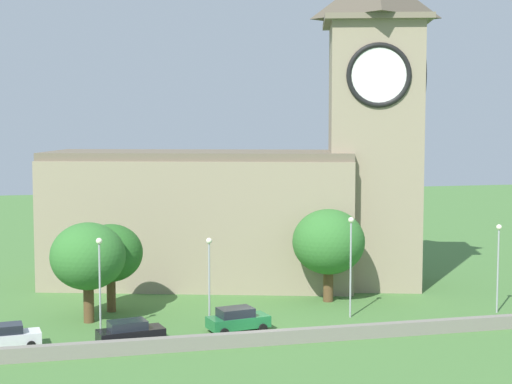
# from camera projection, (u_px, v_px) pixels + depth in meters

# --- Properties ---
(ground_plane) EXTENTS (200.00, 200.00, 0.00)m
(ground_plane) POSITION_uv_depth(u_px,v_px,m) (219.00, 292.00, 71.14)
(ground_plane) COLOR #477538
(church) EXTENTS (35.99, 19.92, 28.60)m
(church) POSITION_uv_depth(u_px,v_px,m) (258.00, 187.00, 74.35)
(church) COLOR gray
(church) RESTS_ON ground
(quay_barrier) EXTENTS (54.57, 0.70, 0.95)m
(quay_barrier) POSITION_uv_depth(u_px,v_px,m) (269.00, 338.00, 54.41)
(quay_barrier) COLOR gray
(quay_barrier) RESTS_ON ground
(car_white) EXTENTS (4.52, 2.43, 1.64)m
(car_white) POSITION_uv_depth(u_px,v_px,m) (6.00, 336.00, 53.45)
(car_white) COLOR silver
(car_white) RESTS_ON ground
(car_black) EXTENTS (4.71, 2.76, 1.64)m
(car_black) POSITION_uv_depth(u_px,v_px,m) (130.00, 332.00, 54.47)
(car_black) COLOR black
(car_black) RESTS_ON ground
(car_green) EXTENTS (4.65, 2.88, 1.75)m
(car_green) POSITION_uv_depth(u_px,v_px,m) (238.00, 319.00, 57.71)
(car_green) COLOR #1E6B38
(car_green) RESTS_ON ground
(streetlamp_west_mid) EXTENTS (0.44, 0.44, 6.96)m
(streetlamp_west_mid) POSITION_uv_depth(u_px,v_px,m) (100.00, 271.00, 56.18)
(streetlamp_west_mid) COLOR #9EA0A5
(streetlamp_west_mid) RESTS_ON ground
(streetlamp_central) EXTENTS (0.44, 0.44, 6.60)m
(streetlamp_central) POSITION_uv_depth(u_px,v_px,m) (209.00, 267.00, 58.71)
(streetlamp_central) COLOR #9EA0A5
(streetlamp_central) RESTS_ON ground
(streetlamp_east_mid) EXTENTS (0.44, 0.44, 7.77)m
(streetlamp_east_mid) POSITION_uv_depth(u_px,v_px,m) (351.00, 252.00, 61.54)
(streetlamp_east_mid) COLOR #9EA0A5
(streetlamp_east_mid) RESTS_ON ground
(streetlamp_east_end) EXTENTS (0.44, 0.44, 7.01)m
(streetlamp_east_end) POSITION_uv_depth(u_px,v_px,m) (498.00, 254.00, 63.07)
(streetlamp_east_end) COLOR #9EA0A5
(streetlamp_east_end) RESTS_ON ground
(tree_by_tower) EXTENTS (6.04, 6.04, 7.77)m
(tree_by_tower) POSITION_uv_depth(u_px,v_px,m) (329.00, 242.00, 67.00)
(tree_by_tower) COLOR brown
(tree_by_tower) RESTS_ON ground
(tree_riverside_west) EXTENTS (5.59, 5.59, 7.55)m
(tree_riverside_west) POSITION_uv_depth(u_px,v_px,m) (88.00, 257.00, 59.99)
(tree_riverside_west) COLOR brown
(tree_riverside_west) RESTS_ON ground
(tree_riverside_east) EXTENTS (5.06, 5.06, 6.98)m
(tree_riverside_east) POSITION_uv_depth(u_px,v_px,m) (111.00, 253.00, 63.44)
(tree_riverside_east) COLOR brown
(tree_riverside_east) RESTS_ON ground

